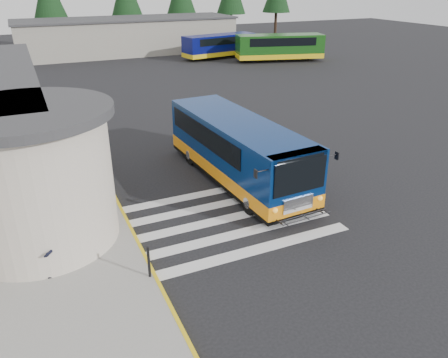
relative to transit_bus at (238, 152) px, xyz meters
name	(u,v)px	position (x,y,z in m)	size (l,w,h in m)	color
ground	(227,208)	(-1.65, -2.37, -1.38)	(140.00, 140.00, 0.00)	black
curb_strip	(109,186)	(-5.70, 1.63, -1.30)	(0.12, 34.00, 0.16)	yellow
crosswalk	(224,219)	(-2.15, -3.17, -1.37)	(8.00, 5.35, 0.01)	silver
depot_building	(128,36)	(4.35, 39.63, 0.73)	(26.40, 8.40, 4.20)	gray
transit_bus	(238,152)	(0.00, 0.00, 0.00)	(3.72, 10.34, 2.88)	navy
pedestrian_a	(53,240)	(-8.45, -3.66, -0.37)	(0.62, 0.41, 1.71)	black
pedestrian_b	(45,251)	(-8.72, -4.25, -0.35)	(0.85, 0.66, 1.75)	black
bollard	(149,262)	(-5.85, -5.66, -0.68)	(0.09, 0.09, 1.10)	black
far_bus_a	(219,45)	(13.20, 31.61, 0.11)	(9.16, 4.06, 2.28)	#070B52
far_bus_b	(280,46)	(18.47, 26.75, 0.25)	(10.07, 5.08, 2.50)	#164913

